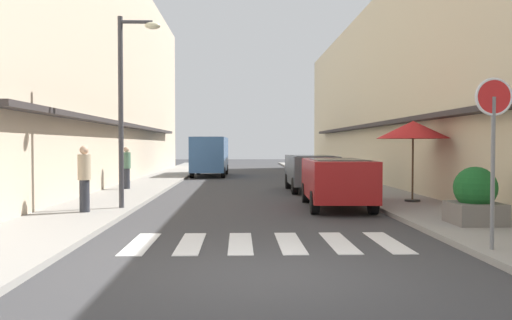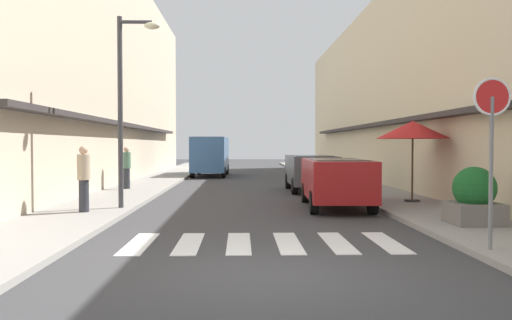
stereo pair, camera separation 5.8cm
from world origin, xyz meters
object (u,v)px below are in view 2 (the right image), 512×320
at_px(parked_car_near, 336,177).
at_px(delivery_van, 211,153).
at_px(parked_car_mid, 311,169).
at_px(pedestrian_walking_near, 84,177).
at_px(planter_corner, 474,198).
at_px(pedestrian_walking_far, 127,167).
at_px(cafe_umbrella, 413,130).
at_px(round_street_sign, 492,118).
at_px(street_lamp, 127,91).

relative_size(parked_car_near, delivery_van, 0.81).
distance_m(parked_car_mid, pedestrian_walking_near, 9.95).
height_order(planter_corner, pedestrian_walking_far, pedestrian_walking_far).
height_order(parked_car_near, cafe_umbrella, cafe_umbrella).
relative_size(round_street_sign, planter_corner, 2.26).
bearing_deg(pedestrian_walking_far, parked_car_mid, 143.53).
bearing_deg(delivery_van, planter_corner, -70.38).
bearing_deg(pedestrian_walking_near, round_street_sign, -64.64).
distance_m(round_street_sign, pedestrian_walking_near, 9.89).
distance_m(round_street_sign, pedestrian_walking_far, 15.20).
distance_m(delivery_van, cafe_umbrella, 16.88).
distance_m(planter_corner, pedestrian_walking_far, 13.70).
height_order(parked_car_near, delivery_van, delivery_van).
relative_size(parked_car_mid, delivery_van, 0.72).
distance_m(parked_car_mid, delivery_van, 11.38).
bearing_deg(parked_car_near, cafe_umbrella, 14.01).
distance_m(cafe_umbrella, pedestrian_walking_far, 11.23).
bearing_deg(delivery_van, parked_car_near, -73.59).
bearing_deg(cafe_umbrella, pedestrian_walking_near, -167.02).
relative_size(planter_corner, pedestrian_walking_near, 0.73).
xyz_separation_m(delivery_van, round_street_sign, (6.05, -22.56, 0.94)).
distance_m(parked_car_mid, pedestrian_walking_far, 7.46).
bearing_deg(cafe_umbrella, delivery_van, 115.24).
relative_size(parked_car_near, pedestrian_walking_far, 2.59).
relative_size(cafe_umbrella, planter_corner, 1.96).
height_order(round_street_sign, planter_corner, round_street_sign).
height_order(parked_car_near, pedestrian_walking_far, pedestrian_walking_far).
bearing_deg(parked_car_mid, cafe_umbrella, -62.77).
relative_size(parked_car_mid, street_lamp, 0.73).
xyz_separation_m(round_street_sign, planter_corner, (1.01, 2.77, -1.64)).
height_order(parked_car_near, parked_car_mid, same).
bearing_deg(planter_corner, pedestrian_walking_far, 135.93).
relative_size(parked_car_near, street_lamp, 0.82).
distance_m(delivery_van, street_lamp, 16.72).
distance_m(street_lamp, pedestrian_walking_far, 6.87).
height_order(parked_car_mid, planter_corner, parked_car_mid).
distance_m(parked_car_near, cafe_umbrella, 2.96).
height_order(parked_car_near, planter_corner, parked_car_near).
height_order(cafe_umbrella, pedestrian_walking_far, cafe_umbrella).
xyz_separation_m(cafe_umbrella, planter_corner, (-0.14, -4.54, -1.64)).
bearing_deg(round_street_sign, planter_corner, 70.01).
xyz_separation_m(delivery_van, pedestrian_walking_far, (-2.79, -10.26, -0.39)).
bearing_deg(round_street_sign, street_lamp, 140.98).
xyz_separation_m(street_lamp, cafe_umbrella, (8.56, 1.30, -1.04)).
distance_m(round_street_sign, cafe_umbrella, 7.40).
bearing_deg(parked_car_mid, delivery_van, 114.28).
relative_size(planter_corner, pedestrian_walking_far, 0.76).
height_order(round_street_sign, pedestrian_walking_far, round_street_sign).
height_order(parked_car_near, street_lamp, street_lamp).
relative_size(street_lamp, planter_corner, 4.17).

